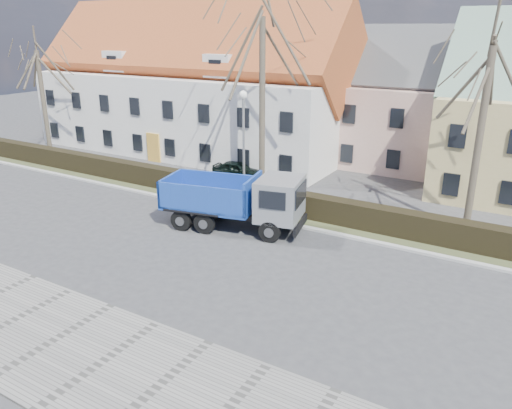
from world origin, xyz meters
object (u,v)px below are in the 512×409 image
Objects in this scene: streetlight at (244,146)px; cart_frame at (179,199)px; dump_truck at (228,200)px; parked_car_a at (238,170)px.

cart_frame is at bearing -131.41° from streetlight.
streetlight is 8.23× the size of cart_frame.
streetlight is 4.91m from cart_frame.
cart_frame is (-4.35, 1.30, -1.13)m from dump_truck.
dump_truck is 4.68m from cart_frame.
parked_car_a is (-2.61, 3.35, -2.65)m from streetlight.
streetlight is 5.01m from parked_car_a.
cart_frame is 6.32m from parked_car_a.
streetlight is at bearing -147.47° from parked_car_a.
parked_car_a is at bearing 107.31° from dump_truck.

